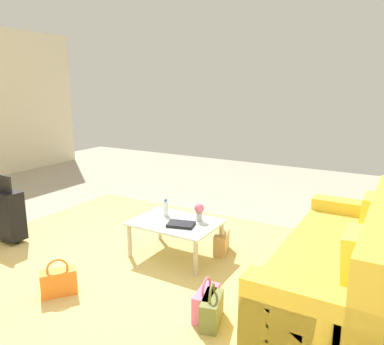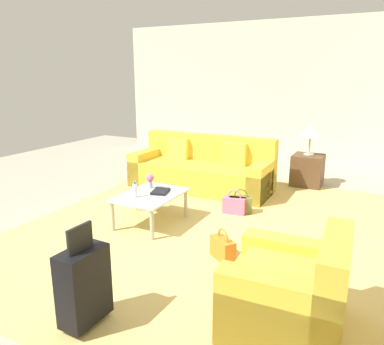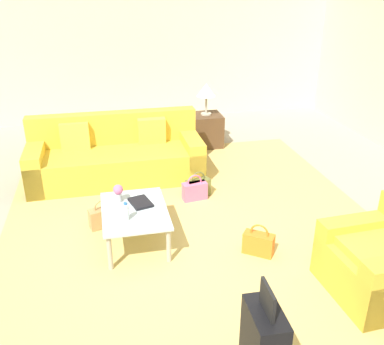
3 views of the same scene
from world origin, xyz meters
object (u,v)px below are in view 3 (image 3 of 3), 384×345
handbag_olive (198,187)px  coffee_table_book (141,202)px  water_bottle (126,212)px  side_table (206,130)px  suitcase_black (263,344)px  handbag_pink (195,191)px  coffee_table (135,214)px  couch (116,157)px  table_lamp (206,91)px  handbag_tan (103,217)px  flower_vase (118,192)px  handbag_orange (259,243)px

handbag_olive → coffee_table_book: bearing=-46.0°
water_bottle → side_table: (-3.00, 1.60, -0.23)m
suitcase_black → handbag_pink: bearing=176.9°
coffee_table → side_table: bearing=151.8°
couch → table_lamp: (-1.00, 1.60, 0.66)m
couch → handbag_tan: size_ratio=6.80×
handbag_pink → table_lamp: bearing=161.7°
flower_vase → handbag_pink: size_ratio=0.57×
water_bottle → table_lamp: 3.43m
table_lamp → handbag_tan: bearing=-37.6°
suitcase_black → handbag_olive: 2.95m
coffee_table → handbag_orange: size_ratio=2.67×
water_bottle → table_lamp: table_lamp is taller
flower_vase → handbag_tan: (-0.19, -0.19, -0.41)m
couch → handbag_orange: couch is taller
water_bottle → coffee_table_book: 0.38m
table_lamp → handbag_orange: (3.30, -0.26, -0.84)m
coffee_table → side_table: 3.18m
coffee_table → flower_vase: flower_vase is taller
handbag_pink → handbag_orange: same height
table_lamp → water_bottle: bearing=-28.1°
suitcase_black → handbag_olive: bearing=175.6°
couch → side_table: size_ratio=4.39×
coffee_table → suitcase_black: (2.00, 0.70, -0.00)m
water_bottle → flower_vase: size_ratio=1.00×
water_bottle → side_table: size_ratio=0.37×
table_lamp → suitcase_black: size_ratio=0.63×
handbag_pink → handbag_tan: (0.44, -1.20, 0.00)m
couch → handbag_tan: bearing=-9.9°
handbag_pink → water_bottle: bearing=-42.4°
handbag_pink → handbag_orange: size_ratio=1.00×
handbag_tan → coffee_table_book: bearing=55.3°
table_lamp → coffee_table: bearing=-28.2°
coffee_table → side_table: (-2.80, 1.50, -0.08)m
flower_vase → handbag_tan: size_ratio=0.57×
water_bottle → handbag_orange: 1.43m
couch → flower_vase: size_ratio=11.87×
suitcase_black → water_bottle: bearing=-156.0°
couch → flower_vase: couch is taller
coffee_table → handbag_tan: 0.58m
suitcase_black → coffee_table: bearing=-160.7°
handbag_pink → handbag_olive: size_ratio=1.00×
coffee_table_book → handbag_tan: bearing=-140.1°
couch → flower_vase: 1.60m
coffee_table_book → handbag_pink: coffee_table_book is taller
couch → flower_vase: (1.58, -0.05, 0.23)m
table_lamp → handbag_pink: table_lamp is taller
handbag_tan → handbag_olive: bearing=112.4°
coffee_table_book → flower_vase: 0.27m
water_bottle → handbag_olive: 1.57m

